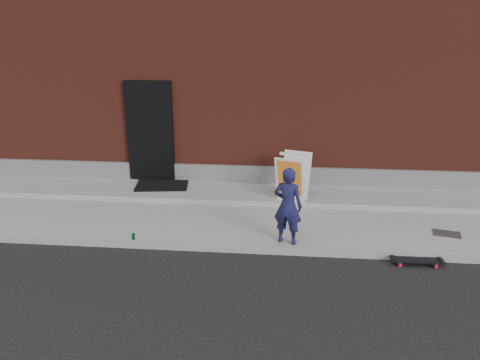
# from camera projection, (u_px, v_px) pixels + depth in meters

# --- Properties ---
(ground) EXTENTS (80.00, 80.00, 0.00)m
(ground) POSITION_uv_depth(u_px,v_px,m) (257.00, 254.00, 7.92)
(ground) COLOR black
(ground) RESTS_ON ground
(sidewalk) EXTENTS (20.00, 3.00, 0.15)m
(sidewalk) POSITION_uv_depth(u_px,v_px,m) (262.00, 215.00, 9.31)
(sidewalk) COLOR gray
(sidewalk) RESTS_ON ground
(apron) EXTENTS (20.00, 1.20, 0.10)m
(apron) POSITION_uv_depth(u_px,v_px,m) (264.00, 194.00, 10.11)
(apron) COLOR gray
(apron) RESTS_ON sidewalk
(building) EXTENTS (20.00, 8.10, 5.00)m
(building) POSITION_uv_depth(u_px,v_px,m) (272.00, 66.00, 13.70)
(building) COLOR maroon
(building) RESTS_ON ground
(child) EXTENTS (0.56, 0.44, 1.34)m
(child) POSITION_uv_depth(u_px,v_px,m) (288.00, 206.00, 7.80)
(child) COLOR #181944
(child) RESTS_ON sidewalk
(skateboard) EXTENTS (0.81, 0.22, 0.09)m
(skateboard) POSITION_uv_depth(u_px,v_px,m) (417.00, 261.00, 7.55)
(skateboard) COLOR red
(skateboard) RESTS_ON ground
(pizza_sign) EXTENTS (0.77, 0.84, 0.98)m
(pizza_sign) POSITION_uv_depth(u_px,v_px,m) (293.00, 177.00, 9.49)
(pizza_sign) COLOR white
(pizza_sign) RESTS_ON apron
(soda_can) EXTENTS (0.08, 0.08, 0.11)m
(soda_can) POSITION_uv_depth(u_px,v_px,m) (134.00, 237.00, 8.09)
(soda_can) COLOR #1A8344
(soda_can) RESTS_ON sidewalk
(doormat) EXTENTS (1.25, 1.06, 0.03)m
(doormat) POSITION_uv_depth(u_px,v_px,m) (162.00, 184.00, 10.52)
(doormat) COLOR black
(doormat) RESTS_ON apron
(utility_plate) EXTENTS (0.52, 0.39, 0.01)m
(utility_plate) POSITION_uv_depth(u_px,v_px,m) (447.00, 234.00, 8.31)
(utility_plate) COLOR #4F4F54
(utility_plate) RESTS_ON sidewalk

